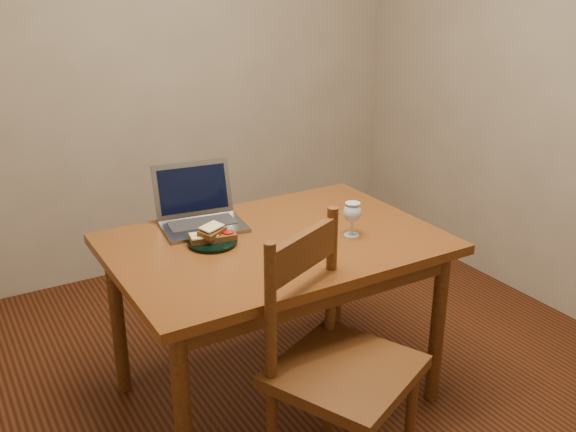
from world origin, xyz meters
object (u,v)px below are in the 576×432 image
table (275,259)px  milk_glass (352,219)px  laptop (199,209)px  chair (339,354)px  plate (213,242)px

table → milk_glass: bearing=-23.4°
milk_glass → laptop: bearing=137.0°
table → chair: size_ratio=2.16×
laptop → table: bearing=-51.8°
table → chair: 0.56m
table → laptop: 0.40m
chair → laptop: 0.92m
milk_glass → laptop: laptop is taller
chair → milk_glass: (0.35, 0.42, 0.28)m
plate → laptop: (0.05, 0.24, 0.06)m
table → milk_glass: size_ratio=9.02×
plate → laptop: laptop is taller
plate → laptop: bearing=79.2°
table → plate: (-0.24, 0.08, 0.09)m
chair → plate: size_ratio=3.05×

